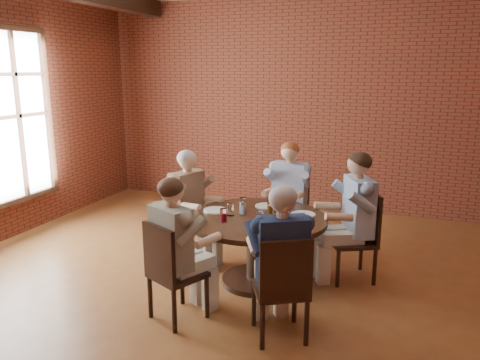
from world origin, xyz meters
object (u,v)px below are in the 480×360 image
(diner_b, at_px, (288,196))
(chair_e, at_px, (282,285))
(chair_c, at_px, (186,218))
(smartphone, at_px, (296,229))
(dining_table, at_px, (257,236))
(diner_a, at_px, (352,217))
(diner_d, at_px, (177,250))
(chair_b, at_px, (290,207))
(chair_d, at_px, (170,269))
(diner_e, at_px, (280,263))
(chair_a, at_px, (360,232))
(diner_c, at_px, (191,207))

(diner_b, distance_m, chair_e, 2.20)
(chair_c, bearing_deg, smartphone, -92.71)
(chair_c, xyz_separation_m, chair_e, (1.56, -1.35, 0.00))
(dining_table, relative_size, chair_e, 1.57)
(diner_b, bearing_deg, diner_a, -34.85)
(diner_d, xyz_separation_m, chair_e, (1.00, -0.05, -0.16))
(dining_table, distance_m, diner_d, 1.06)
(chair_b, height_order, chair_e, chair_b)
(diner_b, relative_size, chair_d, 1.46)
(chair_e, xyz_separation_m, diner_e, (-0.04, 0.08, 0.16))
(dining_table, height_order, chair_d, chair_d)
(diner_a, distance_m, chair_c, 1.96)
(dining_table, distance_m, chair_b, 1.23)
(chair_e, relative_size, smartphone, 7.33)
(chair_a, xyz_separation_m, diner_e, (-0.52, -1.43, 0.15))
(chair_d, bearing_deg, chair_e, -152.83)
(chair_e, bearing_deg, chair_c, -69.76)
(diner_c, height_order, smartphone, diner_c)
(chair_c, distance_m, diner_e, 1.99)
(dining_table, xyz_separation_m, smartphone, (0.48, -0.25, 0.23))
(chair_d, height_order, diner_d, diner_d)
(diner_b, height_order, diner_e, diner_b)
(smartphone, bearing_deg, chair_a, 62.83)
(diner_c, relative_size, chair_e, 1.42)
(diner_a, distance_m, diner_b, 1.11)
(chair_c, distance_m, chair_d, 1.48)
(dining_table, height_order, diner_e, diner_e)
(chair_b, distance_m, diner_d, 2.24)
(chair_e, bearing_deg, diner_d, -31.71)
(dining_table, xyz_separation_m, chair_e, (0.55, -1.00, -0.02))
(diner_b, xyz_separation_m, diner_e, (0.45, -2.06, -0.01))
(diner_a, xyz_separation_m, chair_d, (-1.43, -1.49, -0.20))
(chair_a, distance_m, smartphone, 0.96)
(dining_table, relative_size, chair_b, 1.54)
(chair_b, relative_size, diner_e, 0.71)
(diner_b, relative_size, diner_e, 1.02)
(dining_table, bearing_deg, diner_d, -115.65)
(chair_b, xyz_separation_m, chair_c, (-1.07, -0.88, -0.01))
(diner_a, xyz_separation_m, chair_e, (-0.39, -1.46, -0.19))
(chair_d, xyz_separation_m, smartphone, (0.97, 0.77, 0.24))
(diner_e, xyz_separation_m, smartphone, (-0.02, 0.67, 0.08))
(chair_a, bearing_deg, chair_b, -153.27)
(chair_b, xyz_separation_m, smartphone, (0.42, -1.48, 0.24))
(chair_c, distance_m, chair_e, 2.06)
(chair_b, height_order, diner_c, diner_c)
(diner_b, distance_m, diner_e, 2.11)
(chair_b, relative_size, diner_c, 0.71)
(chair_a, distance_m, chair_d, 2.15)
(smartphone, bearing_deg, chair_d, -133.09)
(diner_b, distance_m, diner_d, 2.15)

